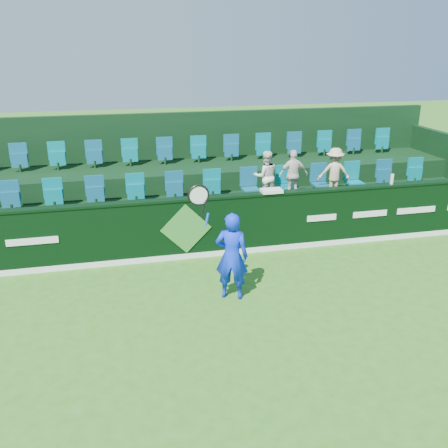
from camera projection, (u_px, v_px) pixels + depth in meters
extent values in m
plane|color=#356B19|center=(229.00, 365.00, 7.29)|extent=(60.00, 60.00, 0.00)
cube|color=black|center=(185.00, 229.00, 10.72)|extent=(16.00, 0.20, 1.30)
cube|color=black|center=(184.00, 199.00, 10.49)|extent=(16.00, 0.24, 0.05)
cube|color=white|center=(187.00, 256.00, 10.83)|extent=(16.00, 0.02, 0.12)
cube|color=#36812F|center=(186.00, 229.00, 10.60)|extent=(1.10, 0.02, 1.10)
cube|color=white|center=(32.00, 241.00, 9.94)|extent=(1.00, 0.01, 0.14)
cube|color=white|center=(322.00, 218.00, 11.26)|extent=(0.70, 0.01, 0.14)
cube|color=white|center=(370.00, 214.00, 11.52)|extent=(0.85, 0.01, 0.14)
cube|color=white|center=(416.00, 210.00, 11.78)|extent=(1.00, 0.01, 0.14)
cube|color=black|center=(178.00, 223.00, 11.81)|extent=(16.00, 2.00, 0.80)
cube|color=black|center=(168.00, 191.00, 13.47)|extent=(16.00, 1.80, 1.30)
cube|color=black|center=(163.00, 159.00, 14.16)|extent=(16.00, 0.20, 2.60)
cube|color=#03717A|center=(175.00, 190.00, 11.94)|extent=(13.50, 0.50, 0.60)
cube|color=#03717A|center=(165.00, 154.00, 13.41)|extent=(13.50, 0.50, 0.60)
imported|color=#0D2DE9|center=(232.00, 256.00, 8.96)|extent=(0.70, 0.59, 1.64)
cylinder|color=#143FBF|center=(207.00, 219.00, 8.50)|extent=(0.09, 0.04, 0.22)
cylinder|color=black|center=(203.00, 208.00, 8.42)|extent=(0.07, 0.03, 0.20)
torus|color=black|center=(198.00, 195.00, 8.32)|extent=(0.44, 0.04, 0.44)
cylinder|color=silver|center=(198.00, 195.00, 8.32)|extent=(0.37, 0.01, 0.37)
imported|color=white|center=(266.00, 176.00, 11.94)|extent=(0.61, 0.49, 1.22)
imported|color=silver|center=(293.00, 175.00, 12.09)|extent=(0.72, 0.33, 1.21)
imported|color=#C8B38D|center=(334.00, 172.00, 12.32)|extent=(0.88, 0.65, 1.21)
cube|color=white|center=(271.00, 191.00, 10.88)|extent=(0.46, 0.30, 0.07)
cylinder|color=silver|center=(392.00, 179.00, 11.47)|extent=(0.08, 0.08, 0.24)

